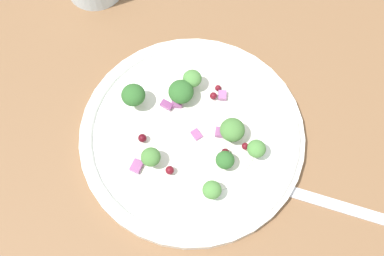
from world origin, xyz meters
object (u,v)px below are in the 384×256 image
object	(u,v)px
broccoli_floret_1	(225,160)
broccoli_floret_0	(181,92)
plate	(192,135)
fork	(325,201)
broccoli_floret_2	(212,190)

from	to	relation	value
broccoli_floret_1	broccoli_floret_0	bearing A→B (deg)	-134.93
broccoli_floret_0	broccoli_floret_1	world-z (taller)	broccoli_floret_0
plate	fork	world-z (taller)	plate
broccoli_floret_0	broccoli_floret_2	size ratio (longest dim) A/B	1.42
fork	broccoli_floret_1	bearing A→B (deg)	-94.77
broccoli_floret_1	fork	size ratio (longest dim) A/B	0.11
plate	fork	size ratio (longest dim) A/B	1.33
plate	broccoli_floret_2	distance (cm)	7.39
broccoli_floret_0	fork	world-z (taller)	broccoli_floret_0
broccoli_floret_1	broccoli_floret_2	bearing A→B (deg)	-9.35
fork	broccoli_floret_0	bearing A→B (deg)	-112.70
broccoli_floret_0	plate	bearing A→B (deg)	30.62
broccoli_floret_2	fork	distance (cm)	12.27
broccoli_floret_1	broccoli_floret_2	world-z (taller)	broccoli_floret_1
broccoli_floret_0	fork	bearing A→B (deg)	67.30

